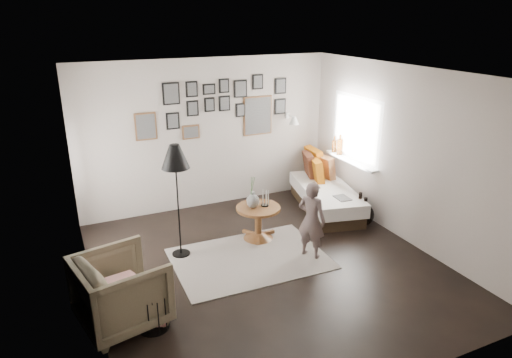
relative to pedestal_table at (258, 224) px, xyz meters
name	(u,v)px	position (x,y,z in m)	size (l,w,h in m)	color
ground	(268,266)	(-0.22, -0.79, -0.24)	(4.80, 4.80, 0.00)	black
wall_back	(208,135)	(-0.22, 1.61, 1.06)	(4.50, 4.50, 0.00)	#AB9F95
wall_front	(396,265)	(-0.22, -3.19, 1.06)	(4.50, 4.50, 0.00)	#AB9F95
wall_left	(83,206)	(-2.47, -0.79, 1.06)	(4.80, 4.80, 0.00)	#AB9F95
wall_right	(405,156)	(2.03, -0.79, 1.06)	(4.80, 4.80, 0.00)	#AB9F95
ceiling	(270,74)	(-0.22, -0.79, 2.36)	(4.80, 4.80, 0.00)	white
door_left	(78,191)	(-2.46, 0.41, 0.81)	(0.00, 2.14, 2.14)	white
window_right	(346,156)	(1.95, 0.55, 0.69)	(0.15, 1.32, 1.30)	white
gallery_wall	(223,108)	(0.07, 1.59, 1.50)	(2.74, 0.03, 1.08)	brown
wall_sconce	(294,120)	(1.33, 1.35, 1.22)	(0.18, 0.36, 0.16)	white
rug	(250,258)	(-0.37, -0.51, -0.24)	(2.11, 1.48, 0.01)	silver
pedestal_table	(258,224)	(0.00, 0.00, 0.00)	(0.67, 0.67, 0.53)	brown
vase	(253,198)	(-0.08, 0.02, 0.43)	(0.19, 0.19, 0.48)	black
candles	(265,198)	(0.11, 0.00, 0.41)	(0.12, 0.12, 0.25)	black
daybed	(323,193)	(1.55, 0.61, 0.04)	(1.21, 2.00, 0.92)	black
magazine_on_daybed	(342,198)	(1.51, -0.03, 0.19)	(0.21, 0.28, 0.02)	black
armchair	(121,291)	(-2.22, -1.21, 0.17)	(0.88, 0.90, 0.82)	brown
armchair_cushion	(120,283)	(-2.22, -1.16, 0.24)	(0.37, 0.37, 0.09)	white
floor_lamp	(175,161)	(-1.22, 0.01, 1.18)	(0.38, 0.38, 1.65)	black
magazine_basket	(153,312)	(-1.94, -1.44, -0.04)	(0.37, 0.37, 0.41)	black
demijohn_large	(359,211)	(1.76, -0.17, -0.04)	(0.35, 0.35, 0.53)	black
demijohn_small	(364,215)	(1.78, -0.29, -0.06)	(0.31, 0.31, 0.48)	black
child	(312,220)	(0.45, -0.79, 0.32)	(0.41, 0.27, 1.13)	brown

